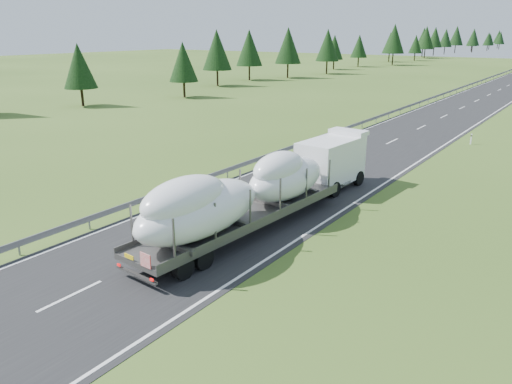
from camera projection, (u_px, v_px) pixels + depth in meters
The scene contains 4 objects.
ground at pixel (213, 228), 27.08m from camera, with size 400.00×400.00×0.00m, color #39541C.
guardrail at pixel (490, 77), 107.69m from camera, with size 0.10×400.00×0.76m.
tree_line_left at pixel (391, 41), 162.22m from camera, with size 14.99×360.59×12.46m.
boat_truck at pixel (262, 186), 26.81m from camera, with size 3.69×19.89×4.04m.
Camera 1 is at (16.33, -19.29, 10.18)m, focal length 35.00 mm.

